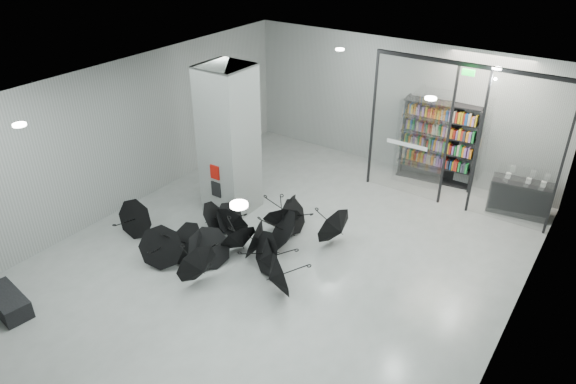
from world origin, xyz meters
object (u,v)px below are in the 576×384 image
Objects in this scene: shop_counter at (520,198)px; bookshelf at (439,143)px; bench at (8,302)px; column at (229,141)px; umbrella_cluster at (242,241)px.

bookshelf is at bearing 159.88° from shop_counter.
bookshelf is (5.14, 10.61, 1.03)m from bench.
umbrella_cluster is at bearing -44.07° from column.
column is 6.24m from bench.
umbrella_cluster is (-5.02, -5.68, -0.16)m from shop_counter.
bench is 5.13m from umbrella_cluster.
shop_counter is (7.73, 10.02, 0.27)m from bench.
bookshelf is 6.78m from umbrella_cluster.
umbrella_cluster is at bearing -118.46° from bookshelf.
shop_counter is at bearing 60.77° from bench.
shop_counter is at bearing 48.50° from umbrella_cluster.
umbrella_cluster reaches higher than bench.
bookshelf reaches higher than umbrella_cluster.
column reaches higher than bookshelf.
shop_counter is 7.58m from umbrella_cluster.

